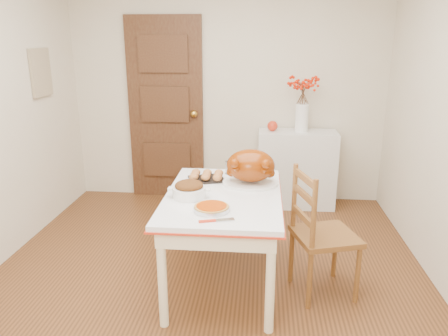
# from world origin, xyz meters

# --- Properties ---
(floor) EXTENTS (3.50, 4.00, 0.00)m
(floor) POSITION_xyz_m (0.00, 0.00, 0.00)
(floor) COLOR #422813
(floor) RESTS_ON ground
(wall_back) EXTENTS (3.50, 0.00, 2.50)m
(wall_back) POSITION_xyz_m (0.00, 2.00, 1.25)
(wall_back) COLOR beige
(wall_back) RESTS_ON ground
(wall_front) EXTENTS (3.50, 0.00, 2.50)m
(wall_front) POSITION_xyz_m (0.00, -2.00, 1.25)
(wall_front) COLOR beige
(wall_front) RESTS_ON ground
(door_back) EXTENTS (0.85, 0.06, 2.06)m
(door_back) POSITION_xyz_m (-0.70, 1.97, 1.03)
(door_back) COLOR #39190E
(door_back) RESTS_ON ground
(photo_board) EXTENTS (0.03, 0.35, 0.45)m
(photo_board) POSITION_xyz_m (-1.73, 1.20, 1.50)
(photo_board) COLOR #CBBE85
(photo_board) RESTS_ON ground
(sideboard) EXTENTS (0.85, 0.38, 0.85)m
(sideboard) POSITION_xyz_m (0.79, 1.78, 0.42)
(sideboard) COLOR silver
(sideboard) RESTS_ON floor
(kitchen_table) EXTENTS (0.85, 1.23, 0.74)m
(kitchen_table) POSITION_xyz_m (0.13, 0.07, 0.37)
(kitchen_table) COLOR white
(kitchen_table) RESTS_ON floor
(chair_oak) EXTENTS (0.52, 0.52, 0.95)m
(chair_oak) POSITION_xyz_m (0.87, 0.04, 0.48)
(chair_oak) COLOR brown
(chair_oak) RESTS_ON floor
(berry_vase) EXTENTS (0.32, 0.32, 0.62)m
(berry_vase) POSITION_xyz_m (0.82, 1.78, 1.16)
(berry_vase) COLOR white
(berry_vase) RESTS_ON sideboard
(apple) EXTENTS (0.11, 0.11, 0.11)m
(apple) POSITION_xyz_m (0.51, 1.78, 0.90)
(apple) COLOR red
(apple) RESTS_ON sideboard
(turkey_platter) EXTENTS (0.46, 0.39, 0.27)m
(turkey_platter) POSITION_xyz_m (0.32, 0.30, 0.87)
(turkey_platter) COLOR maroon
(turkey_platter) RESTS_ON kitchen_table
(pumpkin_pie) EXTENTS (0.24, 0.24, 0.05)m
(pumpkin_pie) POSITION_xyz_m (0.08, -0.25, 0.76)
(pumpkin_pie) COLOR #AA3300
(pumpkin_pie) RESTS_ON kitchen_table
(stuffing_dish) EXTENTS (0.36, 0.33, 0.12)m
(stuffing_dish) POSITION_xyz_m (-0.10, -0.02, 0.80)
(stuffing_dish) COLOR #5A3011
(stuffing_dish) RESTS_ON kitchen_table
(rolls_tray) EXTENTS (0.32, 0.28, 0.07)m
(rolls_tray) POSITION_xyz_m (-0.03, 0.37, 0.77)
(rolls_tray) COLOR #B67238
(rolls_tray) RESTS_ON kitchen_table
(pie_server) EXTENTS (0.23, 0.13, 0.01)m
(pie_server) POSITION_xyz_m (0.13, -0.41, 0.74)
(pie_server) COLOR silver
(pie_server) RESTS_ON kitchen_table
(carving_knife) EXTENTS (0.23, 0.12, 0.01)m
(carving_knife) POSITION_xyz_m (-0.02, -0.12, 0.74)
(carving_knife) COLOR silver
(carving_knife) RESTS_ON kitchen_table
(drinking_glass) EXTENTS (0.06, 0.06, 0.11)m
(drinking_glass) POSITION_xyz_m (0.13, 0.56, 0.79)
(drinking_glass) COLOR white
(drinking_glass) RESTS_ON kitchen_table
(shaker_pair) EXTENTS (0.10, 0.05, 0.09)m
(shaker_pair) POSITION_xyz_m (0.40, 0.53, 0.79)
(shaker_pair) COLOR white
(shaker_pair) RESTS_ON kitchen_table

